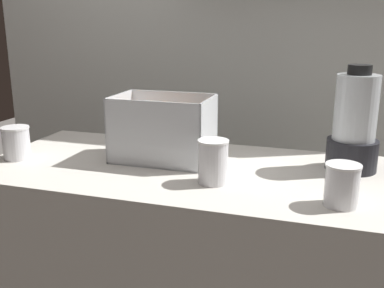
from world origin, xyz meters
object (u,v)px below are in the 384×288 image
juice_cup_beet_far_left (17,144)px  juice_cup_beet_left (213,164)px  carrot_display_bin (163,140)px  blender_pitcher (354,127)px  juice_cup_beet_middle (342,188)px

juice_cup_beet_far_left → juice_cup_beet_left: (0.71, -0.03, 0.01)m
carrot_display_bin → blender_pitcher: 0.63m
carrot_display_bin → juice_cup_beet_middle: carrot_display_bin is taller
juice_cup_beet_left → juice_cup_beet_far_left: bearing=177.6°
carrot_display_bin → juice_cup_beet_far_left: (-0.49, -0.14, -0.02)m
carrot_display_bin → juice_cup_beet_left: size_ratio=2.51×
juice_cup_beet_left → blender_pitcher: bearing=32.9°
juice_cup_beet_far_left → juice_cup_beet_left: 0.71m
carrot_display_bin → juice_cup_beet_far_left: size_ratio=2.91×
blender_pitcher → juice_cup_beet_far_left: bearing=-168.5°
carrot_display_bin → juice_cup_beet_left: carrot_display_bin is taller
carrot_display_bin → juice_cup_beet_left: 0.28m
carrot_display_bin → juice_cup_beet_left: (0.22, -0.17, -0.01)m
juice_cup_beet_middle → juice_cup_beet_left: bearing=169.8°
juice_cup_beet_far_left → juice_cup_beet_middle: (1.07, -0.09, -0.00)m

